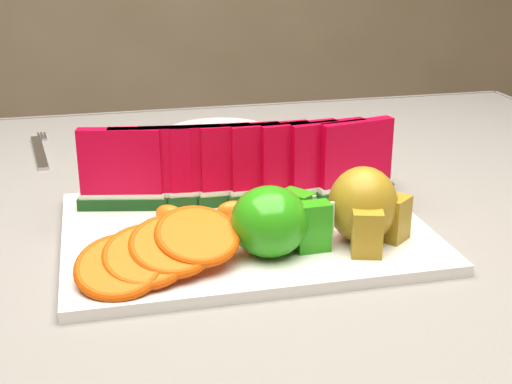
{
  "coord_description": "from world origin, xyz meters",
  "views": [
    {
      "loc": [
        -0.06,
        -0.8,
        1.09
      ],
      "look_at": [
        0.11,
        -0.09,
        0.81
      ],
      "focal_mm": 50.0,
      "sensor_mm": 36.0,
      "label": 1
    }
  ],
  "objects": [
    {
      "name": "side_plate",
      "position": [
        0.14,
        0.31,
        0.76
      ],
      "size": [
        0.23,
        0.23,
        0.01
      ],
      "color": "silver",
      "rests_on": "tablecloth"
    },
    {
      "name": "orange_fan_back",
      "position": [
        0.13,
        0.03,
        0.79
      ],
      "size": [
        0.38,
        0.11,
        0.05
      ],
      "color": "#DE3B00",
      "rests_on": "platter"
    },
    {
      "name": "tablecloth",
      "position": [
        0.0,
        0.0,
        0.72
      ],
      "size": [
        1.53,
        1.03,
        0.2
      ],
      "color": "slate",
      "rests_on": "table"
    },
    {
      "name": "platter",
      "position": [
        0.09,
        -0.09,
        0.76
      ],
      "size": [
        0.4,
        0.3,
        0.01
      ],
      "color": "silver",
      "rests_on": "tablecloth"
    },
    {
      "name": "tangerine_segments",
      "position": [
        0.08,
        -0.08,
        0.78
      ],
      "size": [
        0.17,
        0.06,
        0.02
      ],
      "color": "#DC5F08",
      "rests_on": "platter"
    },
    {
      "name": "apple_cluster",
      "position": [
        0.11,
        -0.16,
        0.8
      ],
      "size": [
        0.12,
        0.1,
        0.07
      ],
      "color": "#3D9513",
      "rests_on": "platter"
    },
    {
      "name": "pear_cluster",
      "position": [
        0.21,
        -0.15,
        0.81
      ],
      "size": [
        0.09,
        0.09,
        0.08
      ],
      "color": "#A7701D",
      "rests_on": "platter"
    },
    {
      "name": "orange_fan_front",
      "position": [
        -0.01,
        -0.18,
        0.79
      ],
      "size": [
        0.18,
        0.12,
        0.05
      ],
      "color": "#DE3B00",
      "rests_on": "platter"
    },
    {
      "name": "fork",
      "position": [
        -0.15,
        0.29,
        0.76
      ],
      "size": [
        0.03,
        0.2,
        0.0
      ],
      "color": "silver",
      "rests_on": "tablecloth"
    },
    {
      "name": "watermelon_row",
      "position": [
        0.1,
        -0.02,
        0.82
      ],
      "size": [
        0.39,
        0.07,
        0.1
      ],
      "color": "#0E3517",
      "rests_on": "platter"
    },
    {
      "name": "table",
      "position": [
        0.0,
        0.0,
        0.65
      ],
      "size": [
        1.4,
        0.9,
        0.75
      ],
      "color": "#473118",
      "rests_on": "ground"
    }
  ]
}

